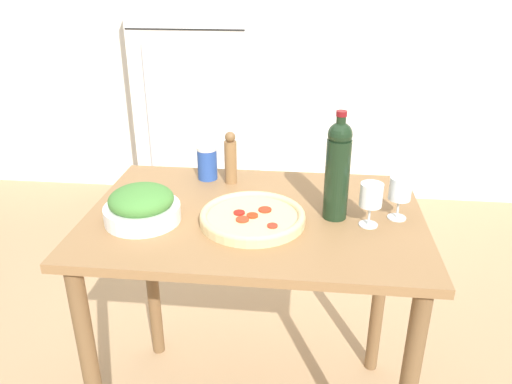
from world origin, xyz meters
TOP-DOWN VIEW (x-y plane):
  - wall_back at (0.00, 2.25)m, footprint 6.40×0.06m
  - refrigerator at (-0.58, 1.84)m, footprint 0.73×0.74m
  - prep_counter at (0.00, 0.00)m, footprint 1.13×0.77m
  - wine_bottle at (0.27, -0.00)m, footprint 0.08×0.08m
  - wine_glass_near at (0.37, -0.05)m, footprint 0.07×0.07m
  - wine_glass_far at (0.47, 0.01)m, footprint 0.07×0.07m
  - pepper_mill at (-0.12, 0.25)m, footprint 0.05×0.05m
  - salad_bowl at (-0.36, -0.10)m, footprint 0.25×0.25m
  - homemade_pizza at (-0.00, -0.07)m, footprint 0.34×0.34m
  - salt_canister at (-0.22, 0.28)m, footprint 0.08×0.08m

SIDE VIEW (x-z plane):
  - prep_counter at x=0.00m, z-range 0.31..1.24m
  - refrigerator at x=-0.58m, z-range 0.00..1.88m
  - homemade_pizza at x=0.00m, z-range 0.93..0.97m
  - salad_bowl at x=-0.36m, z-range 0.93..1.05m
  - salt_canister at x=-0.22m, z-range 0.93..1.06m
  - pepper_mill at x=-0.12m, z-range 0.93..1.13m
  - wine_glass_near at x=0.37m, z-range 0.96..1.10m
  - wine_glass_far at x=0.47m, z-range 0.96..1.11m
  - wine_bottle at x=0.27m, z-range 0.92..1.28m
  - wall_back at x=0.00m, z-range 0.00..2.60m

